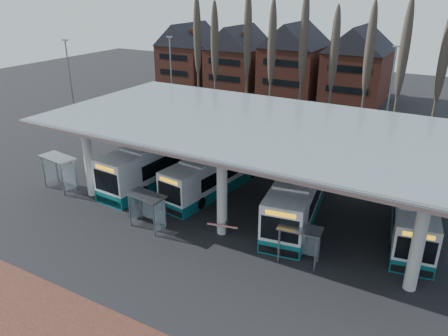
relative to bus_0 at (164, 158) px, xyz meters
The scene contains 15 objects.
ground 12.33m from the bus_0, 42.40° to the right, with size 140.00×140.00×0.00m, color black.
station_canopy 9.85m from the bus_0, ahead, with size 32.00×16.00×6.34m.
poplar_row 27.29m from the bus_0, 70.01° to the left, with size 45.10×1.10×14.50m.
townhouse_row 36.64m from the bus_0, 100.67° to the left, with size 36.80×10.30×12.25m.
lamp_post_a 16.84m from the bus_0, 123.13° to the left, with size 0.80×0.16×10.17m.
lamp_post_b 23.54m from the bus_0, 49.81° to the left, with size 0.80×0.16×10.17m.
lamp_post_d 18.30m from the bus_0, 161.23° to the left, with size 0.80×0.16×10.17m.
bus_0 is the anchor object (origin of this frame).
bus_1 5.26m from the bus_0, ahead, with size 3.93×11.85×3.23m.
bus_2 12.49m from the bus_0, ahead, with size 4.60×12.90×3.51m.
bus_3 20.09m from the bus_0, ahead, with size 4.17×11.72×3.19m.
shelter_0 8.55m from the bus_0, 134.79° to the right, with size 3.21×1.90×2.82m.
shelter_1 8.59m from the bus_0, 60.76° to the right, with size 2.85×1.65×2.52m.
shelter_2 15.99m from the bus_0, 23.17° to the right, with size 2.70×1.56×2.39m.
barrier 11.23m from the bus_0, 33.41° to the right, with size 2.08×0.79×1.05m.
Camera 1 is at (12.74, -19.80, 15.62)m, focal length 35.00 mm.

